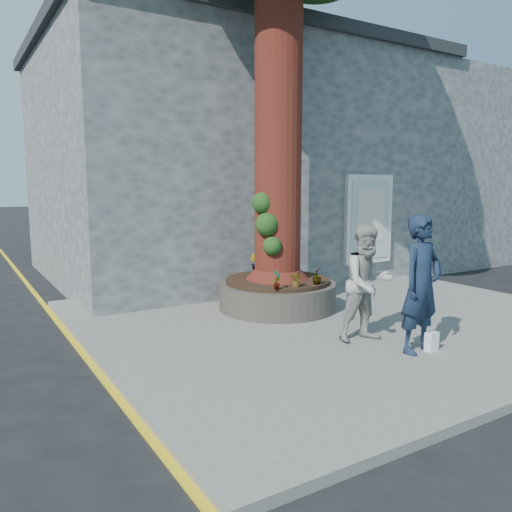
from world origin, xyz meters
TOP-DOWN VIEW (x-y plane):
  - ground at (0.00, 0.00)m, footprint 120.00×120.00m
  - pavement at (1.50, 1.00)m, footprint 9.00×8.00m
  - yellow_line at (-3.05, 1.00)m, footprint 0.10×30.00m
  - stone_shop at (2.50, 7.20)m, footprint 10.30×8.30m
  - neighbour_shop at (10.50, 7.20)m, footprint 6.00×8.00m
  - planter at (0.80, 2.00)m, footprint 2.30×2.30m
  - man at (1.12, -1.25)m, footprint 0.77×0.53m
  - woman at (0.84, -0.45)m, footprint 0.98×0.81m
  - shopping_bag at (1.31, -1.33)m, footprint 0.21×0.14m
  - plant_a at (0.21, 1.15)m, footprint 0.23×0.21m
  - plant_b at (0.80, 2.85)m, footprint 0.27×0.27m
  - plant_c at (1.11, 1.15)m, footprint 0.23×0.23m
  - plant_d at (0.65, 1.15)m, footprint 0.32×0.33m

SIDE VIEW (x-z plane):
  - ground at x=0.00m, z-range 0.00..0.00m
  - yellow_line at x=-3.05m, z-range 0.00..0.01m
  - pavement at x=1.50m, z-range 0.00..0.12m
  - shopping_bag at x=1.31m, z-range 0.12..0.40m
  - planter at x=0.80m, z-range 0.11..0.71m
  - plant_d at x=0.65m, z-range 0.72..1.01m
  - plant_c at x=1.11m, z-range 0.72..1.02m
  - plant_a at x=0.21m, z-range 0.72..1.08m
  - plant_b at x=0.80m, z-range 0.72..1.11m
  - woman at x=0.84m, z-range 0.12..1.96m
  - man at x=1.12m, z-range 0.12..2.13m
  - neighbour_shop at x=10.50m, z-range 0.00..6.00m
  - stone_shop at x=2.50m, z-range 0.01..6.31m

